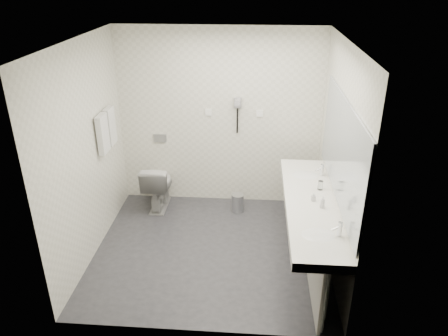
{
  "coord_description": "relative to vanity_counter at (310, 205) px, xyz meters",
  "views": [
    {
      "loc": [
        0.49,
        -4.33,
        3.17
      ],
      "look_at": [
        0.15,
        0.15,
        1.05
      ],
      "focal_mm": 34.41,
      "sensor_mm": 36.0,
      "label": 1
    }
  ],
  "objects": [
    {
      "name": "vanity_panel",
      "position": [
        0.02,
        0.0,
        -0.42
      ],
      "size": [
        0.03,
        2.15,
        0.75
      ],
      "primitive_type": "cube",
      "color": "#9B9992",
      "rests_on": "floor"
    },
    {
      "name": "basin_far",
      "position": [
        0.0,
        0.65,
        0.04
      ],
      "size": [
        0.4,
        0.31,
        0.05
      ],
      "primitive_type": "ellipsoid",
      "color": "white",
      "rests_on": "vanity_counter"
    },
    {
      "name": "soap_bottle_c",
      "position": [
        0.1,
        -0.13,
        0.12
      ],
      "size": [
        0.07,
        0.07,
        0.13
      ],
      "primitive_type": "imported",
      "rotation": [
        0.0,
        0.0,
        0.35
      ],
      "color": "silver",
      "rests_on": "vanity_counter"
    },
    {
      "name": "wall_back",
      "position": [
        -1.12,
        1.5,
        0.45
      ],
      "size": [
        2.8,
        0.0,
        2.8
      ],
      "primitive_type": "plane",
      "rotation": [
        1.57,
        0.0,
        0.0
      ],
      "color": "silver",
      "rests_on": "floor"
    },
    {
      "name": "mirror",
      "position": [
        0.26,
        0.0,
        0.65
      ],
      "size": [
        0.02,
        2.2,
        1.05
      ],
      "primitive_type": "cube",
      "color": "#B2BCC6",
      "rests_on": "wall_right"
    },
    {
      "name": "ceiling",
      "position": [
        -1.12,
        0.2,
        1.7
      ],
      "size": [
        2.8,
        2.8,
        0.0
      ],
      "primitive_type": "plane",
      "rotation": [
        3.14,
        0.0,
        0.0
      ],
      "color": "white",
      "rests_on": "wall_back"
    },
    {
      "name": "vanity_post_near",
      "position": [
        0.05,
        -1.04,
        -0.42
      ],
      "size": [
        0.06,
        0.06,
        0.75
      ],
      "primitive_type": "cylinder",
      "color": "silver",
      "rests_on": "floor"
    },
    {
      "name": "glass_left",
      "position": [
        0.13,
        0.28,
        0.1
      ],
      "size": [
        0.07,
        0.07,
        0.11
      ],
      "primitive_type": "cylinder",
      "rotation": [
        0.0,
        0.0,
        0.18
      ],
      "color": "silver",
      "rests_on": "vanity_counter"
    },
    {
      "name": "dryer_cradle",
      "position": [
        -0.88,
        1.47,
        0.7
      ],
      "size": [
        0.1,
        0.04,
        0.14
      ],
      "primitive_type": "cube",
      "color": "#98979D",
      "rests_on": "wall_back"
    },
    {
      "name": "faucet_far",
      "position": [
        0.19,
        0.65,
        0.12
      ],
      "size": [
        0.04,
        0.04,
        0.15
      ],
      "primitive_type": "cylinder",
      "color": "silver",
      "rests_on": "vanity_counter"
    },
    {
      "name": "toilet",
      "position": [
        -1.98,
        1.21,
        -0.46
      ],
      "size": [
        0.39,
        0.67,
        0.68
      ],
      "primitive_type": "imported",
      "rotation": [
        0.0,
        0.0,
        3.13
      ],
      "color": "white",
      "rests_on": "floor"
    },
    {
      "name": "dryer_cord",
      "position": [
        -0.88,
        1.46,
        0.45
      ],
      "size": [
        0.02,
        0.02,
        0.35
      ],
      "primitive_type": "cylinder",
      "color": "black",
      "rests_on": "dryer_cradle"
    },
    {
      "name": "floor",
      "position": [
        -1.12,
        0.2,
        -0.8
      ],
      "size": [
        2.8,
        2.8,
        0.0
      ],
      "primitive_type": "plane",
      "color": "#2E2D33",
      "rests_on": "ground"
    },
    {
      "name": "basin_near",
      "position": [
        0.0,
        -0.65,
        0.04
      ],
      "size": [
        0.4,
        0.31,
        0.05
      ],
      "primitive_type": "ellipsoid",
      "color": "white",
      "rests_on": "vanity_counter"
    },
    {
      "name": "wall_left",
      "position": [
        -2.52,
        0.2,
        0.45
      ],
      "size": [
        0.0,
        2.6,
        2.6
      ],
      "primitive_type": "plane",
      "rotation": [
        1.57,
        0.0,
        1.57
      ],
      "color": "silver",
      "rests_on": "floor"
    },
    {
      "name": "vanity_post_far",
      "position": [
        0.05,
        1.04,
        -0.42
      ],
      "size": [
        0.06,
        0.06,
        0.75
      ],
      "primitive_type": "cylinder",
      "color": "silver",
      "rests_on": "floor"
    },
    {
      "name": "wall_right",
      "position": [
        0.27,
        0.2,
        0.45
      ],
      "size": [
        0.0,
        2.6,
        2.6
      ],
      "primitive_type": "plane",
      "rotation": [
        1.57,
        0.0,
        -1.57
      ],
      "color": "silver",
      "rests_on": "floor"
    },
    {
      "name": "wall_front",
      "position": [
        -1.12,
        -1.1,
        0.45
      ],
      "size": [
        2.8,
        0.0,
        2.8
      ],
      "primitive_type": "plane",
      "rotation": [
        -1.57,
        0.0,
        0.0
      ],
      "color": "silver",
      "rests_on": "floor"
    },
    {
      "name": "faucet_near",
      "position": [
        0.19,
        -0.65,
        0.12
      ],
      "size": [
        0.04,
        0.04,
        0.15
      ],
      "primitive_type": "cylinder",
      "color": "silver",
      "rests_on": "vanity_counter"
    },
    {
      "name": "towel_rail",
      "position": [
        -2.47,
        0.75,
        0.75
      ],
      "size": [
        0.02,
        0.62,
        0.02
      ],
      "primitive_type": "cylinder",
      "rotation": [
        1.57,
        0.0,
        0.0
      ],
      "color": "silver",
      "rests_on": "wall_left"
    },
    {
      "name": "dryer_barrel",
      "position": [
        -0.88,
        1.4,
        0.73
      ],
      "size": [
        0.08,
        0.14,
        0.08
      ],
      "primitive_type": "cylinder",
      "rotation": [
        1.57,
        0.0,
        0.0
      ],
      "color": "#98979D",
      "rests_on": "dryer_cradle"
    },
    {
      "name": "towel_far",
      "position": [
        -2.46,
        0.89,
        0.53
      ],
      "size": [
        0.07,
        0.24,
        0.48
      ],
      "primitive_type": "cube",
      "color": "silver",
      "rests_on": "towel_rail"
    },
    {
      "name": "vanity_counter",
      "position": [
        0.0,
        0.0,
        0.0
      ],
      "size": [
        0.55,
        2.2,
        0.1
      ],
      "primitive_type": "cube",
      "color": "white",
      "rests_on": "floor"
    },
    {
      "name": "towel_near",
      "position": [
        -2.46,
        0.61,
        0.53
      ],
      "size": [
        0.07,
        0.24,
        0.48
      ],
      "primitive_type": "cube",
      "color": "silver",
      "rests_on": "towel_rail"
    },
    {
      "name": "switch_plate_b",
      "position": [
        -0.57,
        1.49,
        0.55
      ],
      "size": [
        0.09,
        0.02,
        0.09
      ],
      "primitive_type": "cube",
      "color": "white",
      "rests_on": "wall_back"
    },
    {
      "name": "soap_bottle_a",
      "position": [
        0.03,
        0.01,
        0.1
      ],
      "size": [
        0.05,
        0.05,
        0.1
      ],
      "primitive_type": "imported",
      "rotation": [
        0.0,
        0.0,
        0.09
      ],
      "color": "silver",
      "rests_on": "vanity_counter"
    },
    {
      "name": "flush_plate",
      "position": [
        -1.98,
        1.49,
        0.15
      ],
      "size": [
        0.18,
        0.02,
        0.12
      ],
      "primitive_type": "cube",
      "color": "#B2B5BA",
      "rests_on": "wall_back"
    },
    {
      "name": "pedal_bin",
      "position": [
        -0.84,
        1.16,
        -0.68
      ],
      "size": [
        0.21,
        0.21,
        0.24
      ],
      "primitive_type": "cylinder",
      "rotation": [
        0.0,
        0.0,
        0.27
      ],
      "color": "#B2B5BA",
      "rests_on": "floor"
    },
    {
      "name": "bin_lid",
      "position": [
        -0.84,
        1.16,
        -0.55
      ],
      "size": [
        0.17,
        0.17,
        0.02
      ],
      "primitive_type": "cylinder",
      "color": "#B2B5BA",
      "rests_on": "pedal_bin"
    },
    {
      "name": "switch_plate_a",
      "position": [
        -1.27,
        1.49,
        0.55
      ],
      "size": [
        0.09,
        0.02,
        0.09
      ],
      "primitive_type": "cube",
      "color": "white",
      "rests_on": "wall_back"
    }
  ]
}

